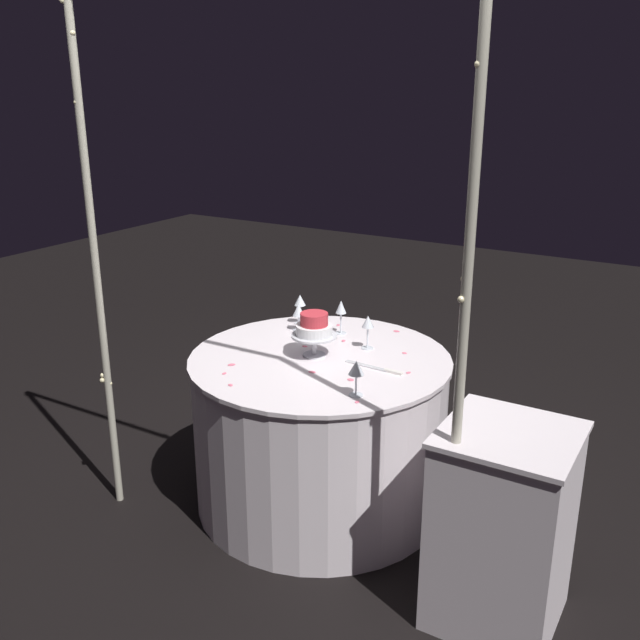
{
  "coord_description": "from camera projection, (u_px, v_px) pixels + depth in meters",
  "views": [
    {
      "loc": [
        -1.6,
        2.7,
        2.03
      ],
      "look_at": [
        0.0,
        0.0,
        0.97
      ],
      "focal_mm": 39.67,
      "sensor_mm": 36.0,
      "label": 1
    }
  ],
  "objects": [
    {
      "name": "rose_petal_2",
      "position": [
        232.0,
        365.0,
        3.27
      ],
      "size": [
        0.04,
        0.05,
        0.0
      ],
      "primitive_type": "ellipsoid",
      "rotation": [
        0.0,
        0.0,
        4.07
      ],
      "color": "#EA6B84",
      "rests_on": "main_table"
    },
    {
      "name": "wine_glass_2",
      "position": [
        356.0,
        369.0,
        2.92
      ],
      "size": [
        0.07,
        0.07,
        0.16
      ],
      "color": "silver",
      "rests_on": "main_table"
    },
    {
      "name": "rose_petal_6",
      "position": [
        338.0,
        325.0,
        3.81
      ],
      "size": [
        0.03,
        0.03,
        0.0
      ],
      "primitive_type": "ellipsoid",
      "rotation": [
        0.0,
        0.0,
        5.2
      ],
      "color": "#EA6B84",
      "rests_on": "main_table"
    },
    {
      "name": "rose_petal_3",
      "position": [
        302.0,
        319.0,
        3.9
      ],
      "size": [
        0.04,
        0.03,
        0.0
      ],
      "primitive_type": "ellipsoid",
      "rotation": [
        0.0,
        0.0,
        2.94
      ],
      "color": "#EA6B84",
      "rests_on": "main_table"
    },
    {
      "name": "rose_petal_0",
      "position": [
        224.0,
        373.0,
        3.18
      ],
      "size": [
        0.02,
        0.03,
        0.0
      ],
      "primitive_type": "ellipsoid",
      "rotation": [
        0.0,
        0.0,
        4.84
      ],
      "color": "#EA6B84",
      "rests_on": "main_table"
    },
    {
      "name": "side_table",
      "position": [
        502.0,
        527.0,
        2.7
      ],
      "size": [
        0.49,
        0.49,
        0.81
      ],
      "color": "white",
      "rests_on": "ground"
    },
    {
      "name": "rose_petal_14",
      "position": [
        230.0,
        385.0,
        3.05
      ],
      "size": [
        0.03,
        0.03,
        0.0
      ],
      "primitive_type": "ellipsoid",
      "rotation": [
        0.0,
        0.0,
        2.71
      ],
      "color": "#EA6B84",
      "rests_on": "main_table"
    },
    {
      "name": "rose_petal_11",
      "position": [
        316.0,
        339.0,
        3.61
      ],
      "size": [
        0.02,
        0.03,
        0.0
      ],
      "primitive_type": "ellipsoid",
      "rotation": [
        0.0,
        0.0,
        1.65
      ],
      "color": "#EA6B84",
      "rests_on": "main_table"
    },
    {
      "name": "rose_petal_13",
      "position": [
        312.0,
        372.0,
        3.19
      ],
      "size": [
        0.04,
        0.03,
        0.0
      ],
      "primitive_type": "ellipsoid",
      "rotation": [
        0.0,
        0.0,
        0.14
      ],
      "color": "#EA6B84",
      "rests_on": "main_table"
    },
    {
      "name": "rose_petal_5",
      "position": [
        408.0,
        373.0,
        3.19
      ],
      "size": [
        0.03,
        0.03,
        0.0
      ],
      "primitive_type": "ellipsoid",
      "rotation": [
        0.0,
        0.0,
        1.21
      ],
      "color": "#EA6B84",
      "rests_on": "main_table"
    },
    {
      "name": "tiered_cake",
      "position": [
        314.0,
        328.0,
        3.34
      ],
      "size": [
        0.22,
        0.22,
        0.21
      ],
      "color": "silver",
      "rests_on": "main_table"
    },
    {
      "name": "rose_petal_9",
      "position": [
        404.0,
        353.0,
        3.42
      ],
      "size": [
        0.03,
        0.02,
        0.0
      ],
      "primitive_type": "ellipsoid",
      "rotation": [
        0.0,
        0.0,
        6.13
      ],
      "color": "#EA6B84",
      "rests_on": "main_table"
    },
    {
      "name": "wine_glass_3",
      "position": [
        368.0,
        324.0,
        3.44
      ],
      "size": [
        0.06,
        0.06,
        0.17
      ],
      "color": "silver",
      "rests_on": "main_table"
    },
    {
      "name": "wine_glass_0",
      "position": [
        341.0,
        309.0,
        3.64
      ],
      "size": [
        0.06,
        0.06,
        0.18
      ],
      "color": "silver",
      "rests_on": "main_table"
    },
    {
      "name": "wine_glass_4",
      "position": [
        298.0,
        311.0,
        3.7
      ],
      "size": [
        0.06,
        0.06,
        0.15
      ],
      "color": "silver",
      "rests_on": "main_table"
    },
    {
      "name": "ground_plane",
      "position": [
        320.0,
        498.0,
        3.62
      ],
      "size": [
        12.0,
        12.0,
        0.0
      ],
      "primitive_type": "plane",
      "color": "black"
    },
    {
      "name": "rose_petal_1",
      "position": [
        344.0,
        341.0,
        3.58
      ],
      "size": [
        0.03,
        0.04,
        0.0
      ],
      "primitive_type": "ellipsoid",
      "rotation": [
        0.0,
        0.0,
        2.05
      ],
      "color": "#EA6B84",
      "rests_on": "main_table"
    },
    {
      "name": "rose_petal_10",
      "position": [
        312.0,
        337.0,
        3.63
      ],
      "size": [
        0.04,
        0.03,
        0.0
      ],
      "primitive_type": "ellipsoid",
      "rotation": [
        0.0,
        0.0,
        0.16
      ],
      "color": "#EA6B84",
      "rests_on": "main_table"
    },
    {
      "name": "rose_petal_8",
      "position": [
        396.0,
        331.0,
        3.71
      ],
      "size": [
        0.04,
        0.03,
        0.0
      ],
      "primitive_type": "ellipsoid",
      "rotation": [
        0.0,
        0.0,
        6.24
      ],
      "color": "#EA6B84",
      "rests_on": "main_table"
    },
    {
      "name": "rose_petal_12",
      "position": [
        357.0,
        402.0,
        2.89
      ],
      "size": [
        0.02,
        0.03,
        0.0
      ],
      "primitive_type": "ellipsoid",
      "rotation": [
        0.0,
        0.0,
        1.64
      ],
      "color": "#EA6B84",
      "rests_on": "main_table"
    },
    {
      "name": "cake_knife",
      "position": [
        377.0,
        368.0,
        3.23
      ],
      "size": [
        0.3,
        0.04,
        0.01
      ],
      "color": "silver",
      "rests_on": "main_table"
    },
    {
      "name": "main_table",
      "position": [
        320.0,
        430.0,
        3.5
      ],
      "size": [
        1.26,
        1.26,
        0.78
      ],
      "color": "white",
      "rests_on": "ground"
    },
    {
      "name": "rose_petal_7",
      "position": [
        351.0,
        380.0,
        3.11
      ],
      "size": [
        0.04,
        0.03,
        0.0
      ],
      "primitive_type": "ellipsoid",
      "rotation": [
        0.0,
        0.0,
        6.17
      ],
      "color": "#EA6B84",
      "rests_on": "main_table"
    },
    {
      "name": "decorative_arch",
      "position": [
        249.0,
        218.0,
        2.7
      ],
      "size": [
        1.81,
        0.06,
        2.43
      ],
      "color": "#B7B29E",
      "rests_on": "ground"
    },
    {
      "name": "wine_glass_1",
      "position": [
        300.0,
        302.0,
        3.8
      ],
      "size": [
        0.06,
        0.06,
        0.16
      ],
      "color": "silver",
      "rests_on": "main_table"
    },
    {
      "name": "rose_petal_4",
      "position": [
        305.0,
        346.0,
        3.5
      ],
      "size": [
        0.03,
        0.02,
        0.0
      ],
      "primitive_type": "ellipsoid",
      "rotation": [
        0.0,
        0.0,
        3.23
      ],
      "color": "#EA6B84",
      "rests_on": "main_table"
    }
  ]
}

